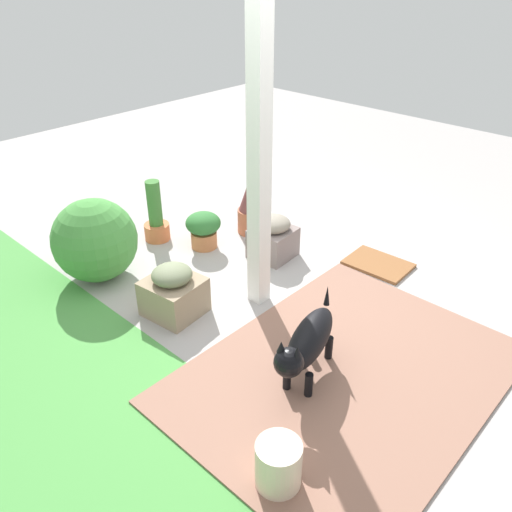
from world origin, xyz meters
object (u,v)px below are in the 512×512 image
at_px(terracotta_pot_spiky, 251,205).
at_px(doormat, 378,264).
at_px(terracotta_pot_tall, 156,219).
at_px(porch_pillar, 259,163).
at_px(dog, 307,342).
at_px(stone_planter_mid, 174,292).
at_px(terracotta_pot_broad, 203,228).
at_px(round_shrub, 95,240).
at_px(stone_planter_nearest, 273,237).
at_px(ceramic_urn, 278,465).

relative_size(terracotta_pot_spiky, doormat, 1.12).
bearing_deg(terracotta_pot_tall, doormat, -150.66).
distance_m(porch_pillar, dog, 1.37).
xyz_separation_m(stone_planter_mid, dog, (-1.27, -0.12, 0.13)).
distance_m(terracotta_pot_broad, doormat, 1.73).
relative_size(porch_pillar, round_shrub, 3.27).
bearing_deg(stone_planter_nearest, terracotta_pot_tall, 26.67).
bearing_deg(terracotta_pot_spiky, stone_planter_mid, 109.53).
xyz_separation_m(stone_planter_nearest, dog, (-1.29, 1.13, 0.13)).
height_order(porch_pillar, doormat, porch_pillar).
distance_m(terracotta_pot_tall, ceramic_urn, 3.10).
distance_m(dog, doormat, 1.76).
relative_size(stone_planter_mid, round_shrub, 0.64).
xyz_separation_m(terracotta_pot_broad, terracotta_pot_tall, (0.47, 0.22, 0.02)).
height_order(stone_planter_mid, terracotta_pot_tall, terracotta_pot_tall).
bearing_deg(stone_planter_mid, stone_planter_nearest, -89.06).
xyz_separation_m(round_shrub, dog, (-2.21, -0.23, -0.05)).
distance_m(terracotta_pot_spiky, terracotta_pot_tall, 0.99).
distance_m(dog, ceramic_urn, 0.87).
bearing_deg(ceramic_urn, round_shrub, -11.39).
relative_size(stone_planter_nearest, stone_planter_mid, 0.89).
bearing_deg(ceramic_urn, doormat, -70.87).
height_order(stone_planter_mid, terracotta_pot_spiky, terracotta_pot_spiky).
distance_m(stone_planter_nearest, round_shrub, 1.64).
bearing_deg(dog, stone_planter_nearest, -41.00).
xyz_separation_m(porch_pillar, stone_planter_nearest, (0.39, -0.63, -1.02)).
bearing_deg(dog, terracotta_pot_spiky, -36.98).
distance_m(stone_planter_nearest, ceramic_urn, 2.53).
xyz_separation_m(porch_pillar, doormat, (-0.46, -1.17, -1.21)).
height_order(stone_planter_mid, dog, dog).
relative_size(round_shrub, dog, 0.91).
xyz_separation_m(terracotta_pot_spiky, ceramic_urn, (-2.20, 2.11, -0.16)).
distance_m(stone_planter_nearest, doormat, 1.03).
bearing_deg(doormat, terracotta_pot_tall, 29.34).
bearing_deg(porch_pillar, terracotta_pot_spiky, -43.68).
bearing_deg(stone_planter_mid, dog, -174.75).
xyz_separation_m(stone_planter_nearest, round_shrub, (0.91, 1.36, 0.17)).
relative_size(stone_planter_nearest, terracotta_pot_tall, 0.67).
xyz_separation_m(stone_planter_nearest, terracotta_pot_broad, (0.63, 0.33, 0.01)).
bearing_deg(terracotta_pot_spiky, doormat, -166.71).
bearing_deg(dog, terracotta_pot_broad, -22.40).
height_order(round_shrub, terracotta_pot_tall, round_shrub).
bearing_deg(terracotta_pot_spiky, terracotta_pot_broad, 77.32).
height_order(porch_pillar, stone_planter_nearest, porch_pillar).
relative_size(terracotta_pot_broad, dog, 0.45).
xyz_separation_m(round_shrub, ceramic_urn, (-2.61, 0.53, -0.22)).
distance_m(terracotta_pot_broad, ceramic_urn, 2.79).
height_order(stone_planter_nearest, terracotta_pot_tall, terracotta_pot_tall).
height_order(round_shrub, terracotta_pot_spiky, round_shrub).
relative_size(dog, doormat, 1.41).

